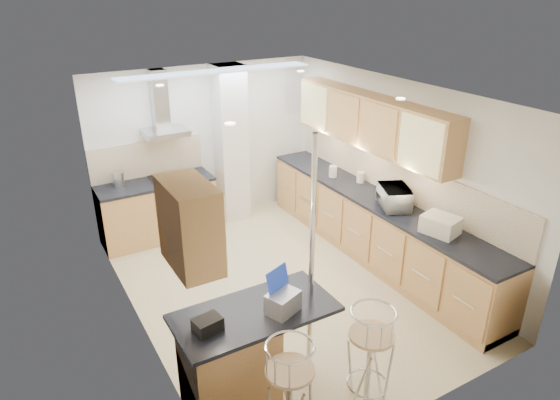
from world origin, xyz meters
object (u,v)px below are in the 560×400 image
microwave (395,198)px  laptop (283,302)px  bar_stool_near (290,395)px  bread_bin (440,225)px  bar_stool_end (369,359)px

microwave → laptop: (-2.40, -1.22, -0.02)m
microwave → bar_stool_near: microwave is taller
bread_bin → bar_stool_near: bearing=-175.5°
microwave → laptop: size_ratio=1.81×
bar_stool_near → bread_bin: bread_bin is taller
microwave → laptop: bearing=141.0°
laptop → bar_stool_end: laptop is taller
bar_stool_near → bread_bin: (2.62, 0.93, 0.50)m
laptop → bar_stool_near: (-0.24, -0.52, -0.51)m
microwave → bread_bin: 0.81m
laptop → bar_stool_end: size_ratio=0.27×
microwave → bar_stool_end: 2.55m
microwave → bar_stool_end: (-1.79, -1.74, -0.53)m
laptop → bread_bin: (2.38, 0.41, -0.01)m
laptop → bar_stool_end: (0.61, -0.51, -0.51)m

